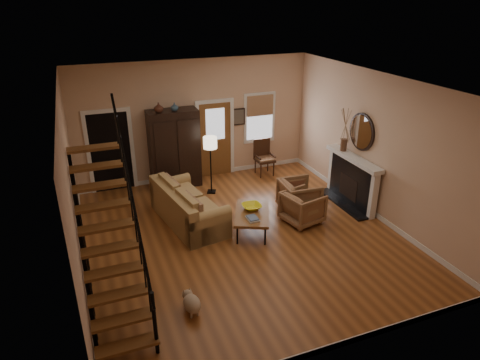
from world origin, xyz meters
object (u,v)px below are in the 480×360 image
object	(u,v)px
sofa	(188,205)
coffee_table	(252,222)
armchair_right	(299,196)
floor_lamp	(211,165)
armchair_left	(302,207)
side_chair	(265,158)
armoire	(174,149)

from	to	relation	value
sofa	coffee_table	distance (m)	1.52
armchair_right	floor_lamp	bearing A→B (deg)	45.91
armchair_left	side_chair	world-z (taller)	side_chair
armchair_right	side_chair	bearing A→B (deg)	-0.55
coffee_table	side_chair	size ratio (longest dim) A/B	1.22
armoire	armchair_left	xyz separation A→B (m)	(2.20, -3.07, -0.68)
armoire	floor_lamp	distance (m)	1.13
floor_lamp	side_chair	world-z (taller)	floor_lamp
coffee_table	armchair_right	bearing A→B (deg)	18.22
floor_lamp	side_chair	bearing A→B (deg)	18.32
armoire	side_chair	world-z (taller)	armoire
coffee_table	floor_lamp	world-z (taller)	floor_lamp
armchair_right	floor_lamp	size ratio (longest dim) A/B	0.57
armoire	sofa	xyz separation A→B (m)	(-0.22, -2.12, -0.62)
sofa	armchair_right	size ratio (longest dim) A/B	2.63
floor_lamp	armchair_left	bearing A→B (deg)	-57.37
armoire	armchair_left	world-z (taller)	armoire
coffee_table	floor_lamp	size ratio (longest dim) A/B	0.81
sofa	floor_lamp	distance (m)	1.67
sofa	side_chair	world-z (taller)	side_chair
armchair_right	floor_lamp	world-z (taller)	floor_lamp
armoire	sofa	size ratio (longest dim) A/B	0.92
sofa	coffee_table	bearing A→B (deg)	-47.76
armoire	floor_lamp	bearing A→B (deg)	-46.67
floor_lamp	side_chair	size ratio (longest dim) A/B	1.50
side_chair	armoire	bearing A→B (deg)	175.52
armchair_left	armoire	bearing A→B (deg)	22.80
armoire	armchair_right	size ratio (longest dim) A/B	2.42
armchair_right	coffee_table	bearing A→B (deg)	111.49
armchair_left	floor_lamp	bearing A→B (deg)	19.72
armchair_right	sofa	bearing A→B (deg)	83.33
armchair_left	sofa	bearing A→B (deg)	55.72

